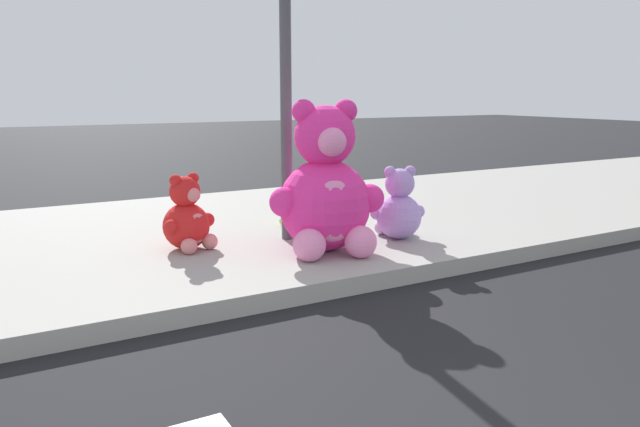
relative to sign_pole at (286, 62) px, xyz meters
name	(u,v)px	position (x,y,z in m)	size (l,w,h in m)	color
sidewalk	(165,241)	(-1.00, 0.80, -1.77)	(28.00, 4.40, 0.15)	#9E9B93
sign_pole	(286,62)	(0.00, 0.00, 0.00)	(0.56, 0.11, 3.20)	#4C4C51
plush_pink_large	(326,192)	(0.10, -0.59, -1.15)	(1.02, 0.96, 1.36)	#F22D93
plush_lime	(297,208)	(0.35, 0.48, -1.50)	(0.35, 0.35, 0.49)	#8CD133
plush_lavender	(398,209)	(0.96, -0.51, -1.41)	(0.53, 0.51, 0.72)	#B28CD8
plush_red	(187,219)	(-0.97, 0.09, -1.42)	(0.52, 0.50, 0.70)	red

